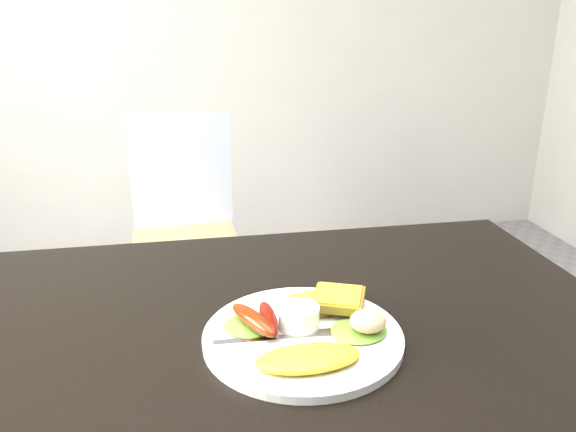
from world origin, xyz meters
name	(u,v)px	position (x,y,z in m)	size (l,w,h in m)	color
dining_table	(255,346)	(0.00, 0.00, 0.73)	(1.20, 0.80, 0.04)	black
dining_chair	(186,245)	(-0.11, 1.10, 0.45)	(0.36, 0.36, 0.04)	tan
person	(196,238)	(-0.07, 0.69, 0.64)	(0.46, 0.31, 1.28)	navy
plate	(303,337)	(0.07, -0.03, 0.76)	(0.29, 0.29, 0.01)	white
lettuce_left	(250,325)	(-0.01, 0.00, 0.77)	(0.08, 0.07, 0.01)	green
lettuce_right	(359,330)	(0.15, -0.04, 0.77)	(0.09, 0.08, 0.01)	#47872C
omelette	(308,358)	(0.06, -0.11, 0.77)	(0.14, 0.07, 0.02)	yellow
sausage_a	(253,320)	(0.00, -0.01, 0.78)	(0.03, 0.11, 0.03)	#611C04
sausage_b	(268,318)	(0.02, -0.01, 0.78)	(0.02, 0.10, 0.02)	#690000
ramekin	(299,318)	(0.06, -0.01, 0.78)	(0.06, 0.06, 0.04)	white
toast_a	(319,304)	(0.11, 0.04, 0.77)	(0.07, 0.07, 0.01)	brown
toast_b	(339,299)	(0.14, 0.03, 0.78)	(0.08, 0.08, 0.01)	olive
potato_salad	(368,321)	(0.16, -0.05, 0.79)	(0.05, 0.05, 0.03)	beige
fork	(267,339)	(0.01, -0.04, 0.76)	(0.15, 0.01, 0.00)	#ADAFB7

